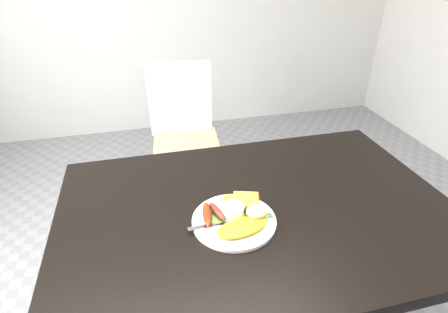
{
  "coord_description": "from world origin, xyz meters",
  "views": [
    {
      "loc": [
        -0.3,
        -0.79,
        1.42
      ],
      "look_at": [
        -0.09,
        0.07,
        0.9
      ],
      "focal_mm": 28.0,
      "sensor_mm": 36.0,
      "label": 1
    }
  ],
  "objects_px": {
    "plate": "(234,221)",
    "person": "(201,162)",
    "dining_table": "(258,212)",
    "dining_chair": "(186,145)"
  },
  "relations": [
    {
      "from": "plate",
      "to": "person",
      "type": "bearing_deg",
      "value": 90.78
    },
    {
      "from": "person",
      "to": "plate",
      "type": "bearing_deg",
      "value": 74.65
    },
    {
      "from": "person",
      "to": "dining_table",
      "type": "bearing_deg",
      "value": 86.02
    },
    {
      "from": "dining_chair",
      "to": "person",
      "type": "bearing_deg",
      "value": -85.24
    },
    {
      "from": "dining_table",
      "to": "dining_chair",
      "type": "height_order",
      "value": "dining_table"
    },
    {
      "from": "dining_table",
      "to": "dining_chair",
      "type": "distance_m",
      "value": 1.03
    },
    {
      "from": "dining_chair",
      "to": "plate",
      "type": "xyz_separation_m",
      "value": [
        -0.0,
        -1.04,
        0.31
      ]
    },
    {
      "from": "dining_chair",
      "to": "dining_table",
      "type": "bearing_deg",
      "value": -79.22
    },
    {
      "from": "dining_table",
      "to": "plate",
      "type": "xyz_separation_m",
      "value": [
        -0.09,
        -0.05,
        0.03
      ]
    },
    {
      "from": "dining_chair",
      "to": "plate",
      "type": "distance_m",
      "value": 1.09
    }
  ]
}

